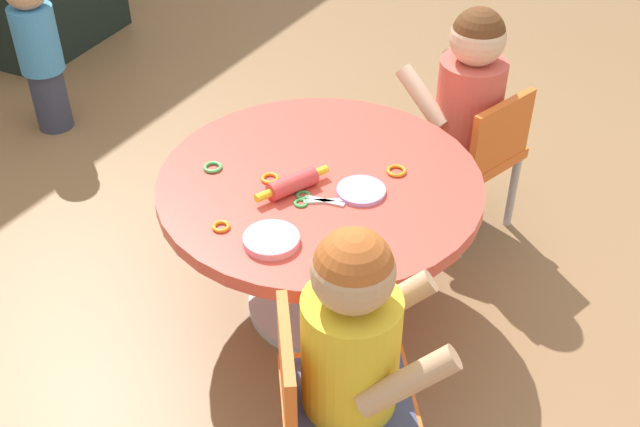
{
  "coord_description": "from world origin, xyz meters",
  "views": [
    {
      "loc": [
        -1.53,
        -0.88,
        1.72
      ],
      "look_at": [
        0.0,
        0.0,
        0.36
      ],
      "focal_mm": 44.42,
      "sensor_mm": 36.0,
      "label": 1
    }
  ],
  "objects_px": {
    "seated_child_left": "(354,331)",
    "child_chair_right": "(472,153)",
    "seated_child_right": "(470,86)",
    "craft_scissors": "(312,200)",
    "rolling_pin": "(293,184)",
    "craft_table": "(320,212)",
    "child_chair_left": "(333,404)",
    "toddler_standing": "(38,46)"
  },
  "relations": [
    {
      "from": "seated_child_left",
      "to": "child_chair_right",
      "type": "height_order",
      "value": "seated_child_left"
    },
    {
      "from": "seated_child_right",
      "to": "craft_scissors",
      "type": "bearing_deg",
      "value": 166.67
    },
    {
      "from": "craft_scissors",
      "to": "seated_child_left",
      "type": "bearing_deg",
      "value": -140.33
    },
    {
      "from": "seated_child_left",
      "to": "rolling_pin",
      "type": "distance_m",
      "value": 0.59
    },
    {
      "from": "craft_table",
      "to": "child_chair_right",
      "type": "bearing_deg",
      "value": -21.8
    },
    {
      "from": "child_chair_left",
      "to": "seated_child_left",
      "type": "bearing_deg",
      "value": -54.25
    },
    {
      "from": "child_chair_left",
      "to": "seated_child_right",
      "type": "xyz_separation_m",
      "value": [
        1.13,
        0.14,
        0.23
      ]
    },
    {
      "from": "child_chair_right",
      "to": "toddler_standing",
      "type": "xyz_separation_m",
      "value": [
        -0.21,
        1.71,
        0.05
      ]
    },
    {
      "from": "craft_table",
      "to": "craft_scissors",
      "type": "bearing_deg",
      "value": -162.09
    },
    {
      "from": "child_chair_right",
      "to": "seated_child_right",
      "type": "distance_m",
      "value": 0.23
    },
    {
      "from": "child_chair_left",
      "to": "craft_scissors",
      "type": "relative_size",
      "value": 3.76
    },
    {
      "from": "child_chair_left",
      "to": "seated_child_right",
      "type": "distance_m",
      "value": 1.16
    },
    {
      "from": "seated_child_left",
      "to": "toddler_standing",
      "type": "bearing_deg",
      "value": 64.58
    },
    {
      "from": "child_chair_right",
      "to": "craft_scissors",
      "type": "distance_m",
      "value": 0.73
    },
    {
      "from": "toddler_standing",
      "to": "seated_child_left",
      "type": "bearing_deg",
      "value": -115.42
    },
    {
      "from": "child_chair_right",
      "to": "craft_table",
      "type": "bearing_deg",
      "value": 158.2
    },
    {
      "from": "craft_table",
      "to": "craft_scissors",
      "type": "xyz_separation_m",
      "value": [
        -0.1,
        -0.03,
        0.12
      ]
    },
    {
      "from": "craft_scissors",
      "to": "child_chair_right",
      "type": "bearing_deg",
      "value": -16.54
    },
    {
      "from": "seated_child_right",
      "to": "toddler_standing",
      "type": "relative_size",
      "value": 0.76
    },
    {
      "from": "toddler_standing",
      "to": "child_chair_left",
      "type": "bearing_deg",
      "value": -116.41
    },
    {
      "from": "child_chair_right",
      "to": "seated_child_right",
      "type": "relative_size",
      "value": 1.05
    },
    {
      "from": "seated_child_left",
      "to": "toddler_standing",
      "type": "xyz_separation_m",
      "value": [
        0.88,
        1.84,
        -0.17
      ]
    },
    {
      "from": "seated_child_right",
      "to": "rolling_pin",
      "type": "bearing_deg",
      "value": 161.3
    },
    {
      "from": "craft_scissors",
      "to": "seated_child_right",
      "type": "bearing_deg",
      "value": -13.33
    },
    {
      "from": "seated_child_right",
      "to": "rolling_pin",
      "type": "xyz_separation_m",
      "value": [
        -0.68,
        0.23,
        -0.03
      ]
    },
    {
      "from": "child_chair_right",
      "to": "rolling_pin",
      "type": "xyz_separation_m",
      "value": [
        -0.67,
        0.27,
        0.2
      ]
    },
    {
      "from": "toddler_standing",
      "to": "rolling_pin",
      "type": "height_order",
      "value": "toddler_standing"
    },
    {
      "from": "craft_scissors",
      "to": "toddler_standing",
      "type": "bearing_deg",
      "value": 72.75
    },
    {
      "from": "child_chair_right",
      "to": "craft_scissors",
      "type": "xyz_separation_m",
      "value": [
        -0.68,
        0.2,
        0.17
      ]
    },
    {
      "from": "child_chair_left",
      "to": "rolling_pin",
      "type": "height_order",
      "value": "child_chair_left"
    },
    {
      "from": "child_chair_left",
      "to": "child_chair_right",
      "type": "height_order",
      "value": "same"
    },
    {
      "from": "child_chair_right",
      "to": "craft_scissors",
      "type": "height_order",
      "value": "child_chair_right"
    },
    {
      "from": "seated_child_right",
      "to": "seated_child_left",
      "type": "bearing_deg",
      "value": -170.97
    },
    {
      "from": "child_chair_right",
      "to": "seated_child_right",
      "type": "height_order",
      "value": "seated_child_right"
    },
    {
      "from": "child_chair_right",
      "to": "toddler_standing",
      "type": "relative_size",
      "value": 0.8
    },
    {
      "from": "craft_table",
      "to": "seated_child_right",
      "type": "relative_size",
      "value": 1.75
    },
    {
      "from": "seated_child_left",
      "to": "seated_child_right",
      "type": "distance_m",
      "value": 1.12
    },
    {
      "from": "rolling_pin",
      "to": "craft_scissors",
      "type": "distance_m",
      "value": 0.07
    },
    {
      "from": "child_chair_left",
      "to": "rolling_pin",
      "type": "distance_m",
      "value": 0.61
    },
    {
      "from": "child_chair_right",
      "to": "rolling_pin",
      "type": "relative_size",
      "value": 2.45
    },
    {
      "from": "seated_child_right",
      "to": "child_chair_left",
      "type": "bearing_deg",
      "value": -172.77
    },
    {
      "from": "toddler_standing",
      "to": "craft_scissors",
      "type": "xyz_separation_m",
      "value": [
        -0.47,
        -1.51,
        0.12
      ]
    }
  ]
}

